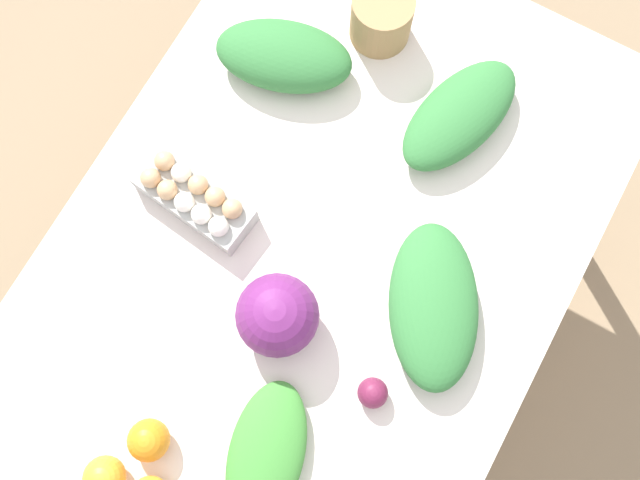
{
  "coord_description": "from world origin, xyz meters",
  "views": [
    {
      "loc": [
        -0.27,
        -0.15,
        2.09
      ],
      "look_at": [
        0.0,
        0.0,
        0.74
      ],
      "focal_mm": 40.0,
      "sensor_mm": 36.0,
      "label": 1
    }
  ],
  "objects_px": {
    "greens_bunch_beet_tops": "(267,453)",
    "egg_carton": "(194,197)",
    "paper_bag": "(381,17)",
    "greens_bunch_kale": "(433,306)",
    "greens_bunch_chard": "(460,115)",
    "beet_root": "(373,393)",
    "cabbage_purple": "(277,315)",
    "orange_3": "(149,440)",
    "greens_bunch_dandelion": "(284,56)",
    "orange_1": "(104,477)"
  },
  "relations": [
    {
      "from": "greens_bunch_beet_tops",
      "to": "egg_carton",
      "type": "bearing_deg",
      "value": 46.48
    },
    {
      "from": "paper_bag",
      "to": "greens_bunch_kale",
      "type": "relative_size",
      "value": 0.4
    },
    {
      "from": "greens_bunch_chard",
      "to": "egg_carton",
      "type": "bearing_deg",
      "value": 137.28
    },
    {
      "from": "greens_bunch_kale",
      "to": "beet_root",
      "type": "distance_m",
      "value": 0.2
    },
    {
      "from": "cabbage_purple",
      "to": "orange_3",
      "type": "distance_m",
      "value": 0.32
    },
    {
      "from": "greens_bunch_beet_tops",
      "to": "greens_bunch_dandelion",
      "type": "distance_m",
      "value": 0.78
    },
    {
      "from": "egg_carton",
      "to": "orange_3",
      "type": "xyz_separation_m",
      "value": [
        -0.43,
        -0.17,
        -0.0
      ]
    },
    {
      "from": "egg_carton",
      "to": "greens_bunch_kale",
      "type": "distance_m",
      "value": 0.51
    },
    {
      "from": "egg_carton",
      "to": "beet_root",
      "type": "relative_size",
      "value": 4.35
    },
    {
      "from": "paper_bag",
      "to": "cabbage_purple",
      "type": "bearing_deg",
      "value": -169.21
    },
    {
      "from": "greens_bunch_kale",
      "to": "greens_bunch_dandelion",
      "type": "relative_size",
      "value": 1.14
    },
    {
      "from": "paper_bag",
      "to": "greens_bunch_kale",
      "type": "bearing_deg",
      "value": -142.43
    },
    {
      "from": "greens_bunch_kale",
      "to": "orange_1",
      "type": "bearing_deg",
      "value": 146.35
    },
    {
      "from": "greens_bunch_beet_tops",
      "to": "greens_bunch_chard",
      "type": "xyz_separation_m",
      "value": [
        0.75,
        -0.01,
        0.01
      ]
    },
    {
      "from": "egg_carton",
      "to": "greens_bunch_beet_tops",
      "type": "distance_m",
      "value": 0.5
    },
    {
      "from": "greens_bunch_chard",
      "to": "orange_3",
      "type": "distance_m",
      "value": 0.86
    },
    {
      "from": "cabbage_purple",
      "to": "beet_root",
      "type": "xyz_separation_m",
      "value": [
        -0.03,
        -0.22,
        -0.05
      ]
    },
    {
      "from": "orange_3",
      "to": "greens_bunch_dandelion",
      "type": "bearing_deg",
      "value": 11.79
    },
    {
      "from": "cabbage_purple",
      "to": "orange_3",
      "type": "height_order",
      "value": "cabbage_purple"
    },
    {
      "from": "greens_bunch_chard",
      "to": "orange_3",
      "type": "relative_size",
      "value": 3.83
    },
    {
      "from": "paper_bag",
      "to": "orange_3",
      "type": "bearing_deg",
      "value": -178.39
    },
    {
      "from": "beet_root",
      "to": "greens_bunch_beet_tops",
      "type": "bearing_deg",
      "value": 148.09
    },
    {
      "from": "paper_bag",
      "to": "greens_bunch_beet_tops",
      "type": "xyz_separation_m",
      "value": [
        -0.86,
        -0.22,
        -0.03
      ]
    },
    {
      "from": "greens_bunch_chard",
      "to": "orange_1",
      "type": "distance_m",
      "value": 0.96
    },
    {
      "from": "greens_bunch_chard",
      "to": "beet_root",
      "type": "xyz_separation_m",
      "value": [
        -0.56,
        -0.11,
        -0.01
      ]
    },
    {
      "from": "egg_carton",
      "to": "orange_1",
      "type": "height_order",
      "value": "egg_carton"
    },
    {
      "from": "egg_carton",
      "to": "greens_bunch_dandelion",
      "type": "xyz_separation_m",
      "value": [
        0.35,
        -0.0,
        0.0
      ]
    },
    {
      "from": "greens_bunch_kale",
      "to": "orange_1",
      "type": "height_order",
      "value": "greens_bunch_kale"
    },
    {
      "from": "cabbage_purple",
      "to": "greens_bunch_beet_tops",
      "type": "height_order",
      "value": "cabbage_purple"
    },
    {
      "from": "greens_bunch_beet_tops",
      "to": "cabbage_purple",
      "type": "bearing_deg",
      "value": 24.79
    },
    {
      "from": "egg_carton",
      "to": "greens_bunch_chard",
      "type": "height_order",
      "value": "egg_carton"
    },
    {
      "from": "greens_bunch_kale",
      "to": "orange_1",
      "type": "xyz_separation_m",
      "value": [
        -0.56,
        0.37,
        -0.01
      ]
    },
    {
      "from": "greens_bunch_chard",
      "to": "orange_3",
      "type": "bearing_deg",
      "value": 165.97
    },
    {
      "from": "beet_root",
      "to": "orange_1",
      "type": "relative_size",
      "value": 0.75
    },
    {
      "from": "greens_bunch_beet_tops",
      "to": "orange_1",
      "type": "height_order",
      "value": "orange_1"
    },
    {
      "from": "greens_bunch_kale",
      "to": "orange_3",
      "type": "relative_size",
      "value": 4.13
    },
    {
      "from": "egg_carton",
      "to": "greens_bunch_chard",
      "type": "distance_m",
      "value": 0.55
    },
    {
      "from": "greens_bunch_beet_tops",
      "to": "greens_bunch_dandelion",
      "type": "relative_size",
      "value": 0.94
    },
    {
      "from": "egg_carton",
      "to": "greens_bunch_kale",
      "type": "height_order",
      "value": "same"
    },
    {
      "from": "greens_bunch_beet_tops",
      "to": "greens_bunch_kale",
      "type": "height_order",
      "value": "greens_bunch_kale"
    },
    {
      "from": "orange_1",
      "to": "beet_root",
      "type": "bearing_deg",
      "value": -43.82
    },
    {
      "from": "paper_bag",
      "to": "orange_3",
      "type": "distance_m",
      "value": 0.94
    },
    {
      "from": "greens_bunch_beet_tops",
      "to": "beet_root",
      "type": "distance_m",
      "value": 0.22
    },
    {
      "from": "greens_bunch_beet_tops",
      "to": "orange_3",
      "type": "distance_m",
      "value": 0.21
    },
    {
      "from": "orange_1",
      "to": "greens_bunch_kale",
      "type": "bearing_deg",
      "value": -33.65
    },
    {
      "from": "greens_bunch_dandelion",
      "to": "greens_bunch_chard",
      "type": "height_order",
      "value": "greens_bunch_dandelion"
    },
    {
      "from": "egg_carton",
      "to": "orange_1",
      "type": "distance_m",
      "value": 0.54
    },
    {
      "from": "paper_bag",
      "to": "greens_bunch_chard",
      "type": "distance_m",
      "value": 0.26
    },
    {
      "from": "greens_bunch_beet_tops",
      "to": "orange_3",
      "type": "xyz_separation_m",
      "value": [
        -0.08,
        0.2,
        0.01
      ]
    },
    {
      "from": "egg_carton",
      "to": "paper_bag",
      "type": "xyz_separation_m",
      "value": [
        0.51,
        -0.14,
        0.02
      ]
    }
  ]
}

